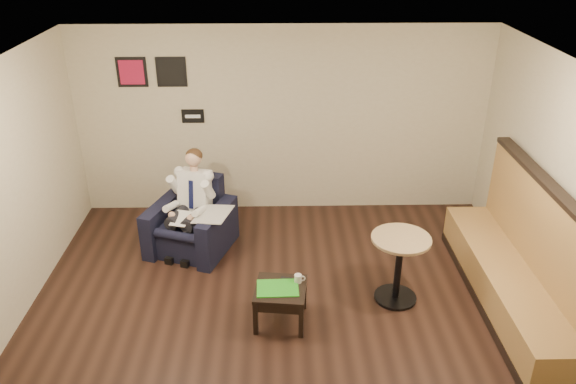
{
  "coord_description": "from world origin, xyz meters",
  "views": [
    {
      "loc": [
        -0.09,
        -4.8,
        4.15
      ],
      "look_at": [
        0.04,
        1.2,
        1.15
      ],
      "focal_mm": 35.0,
      "sensor_mm": 36.0,
      "label": 1
    }
  ],
  "objects_px": {
    "cafe_table": "(398,269)",
    "armchair": "(190,218)",
    "banquette": "(515,249)",
    "smartphone": "(287,279)",
    "seated_man": "(184,210)",
    "side_table": "(281,304)",
    "green_folder": "(278,288)",
    "coffee_mug": "(298,279)"
  },
  "relations": [
    {
      "from": "green_folder",
      "to": "smartphone",
      "type": "bearing_deg",
      "value": 59.33
    },
    {
      "from": "side_table",
      "to": "banquette",
      "type": "distance_m",
      "value": 2.71
    },
    {
      "from": "side_table",
      "to": "seated_man",
      "type": "bearing_deg",
      "value": 130.75
    },
    {
      "from": "banquette",
      "to": "side_table",
      "type": "bearing_deg",
      "value": -174.45
    },
    {
      "from": "coffee_mug",
      "to": "cafe_table",
      "type": "height_order",
      "value": "cafe_table"
    },
    {
      "from": "side_table",
      "to": "coffee_mug",
      "type": "xyz_separation_m",
      "value": [
        0.19,
        0.1,
        0.28
      ]
    },
    {
      "from": "banquette",
      "to": "green_folder",
      "type": "bearing_deg",
      "value": -174.16
    },
    {
      "from": "smartphone",
      "to": "banquette",
      "type": "bearing_deg",
      "value": 18.99
    },
    {
      "from": "coffee_mug",
      "to": "cafe_table",
      "type": "relative_size",
      "value": 0.11
    },
    {
      "from": "banquette",
      "to": "cafe_table",
      "type": "relative_size",
      "value": 3.46
    },
    {
      "from": "armchair",
      "to": "side_table",
      "type": "xyz_separation_m",
      "value": [
        1.2,
        -1.56,
        -0.25
      ]
    },
    {
      "from": "side_table",
      "to": "green_folder",
      "type": "distance_m",
      "value": 0.24
    },
    {
      "from": "green_folder",
      "to": "smartphone",
      "type": "xyz_separation_m",
      "value": [
        0.1,
        0.17,
        -0.0
      ]
    },
    {
      "from": "coffee_mug",
      "to": "seated_man",
      "type": "bearing_deg",
      "value": 136.93
    },
    {
      "from": "green_folder",
      "to": "cafe_table",
      "type": "xyz_separation_m",
      "value": [
        1.41,
        0.39,
        -0.04
      ]
    },
    {
      "from": "seated_man",
      "to": "smartphone",
      "type": "height_order",
      "value": "seated_man"
    },
    {
      "from": "side_table",
      "to": "coffee_mug",
      "type": "bearing_deg",
      "value": 26.99
    },
    {
      "from": "coffee_mug",
      "to": "banquette",
      "type": "distance_m",
      "value": 2.47
    },
    {
      "from": "coffee_mug",
      "to": "smartphone",
      "type": "height_order",
      "value": "coffee_mug"
    },
    {
      "from": "cafe_table",
      "to": "smartphone",
      "type": "bearing_deg",
      "value": -170.28
    },
    {
      "from": "smartphone",
      "to": "banquette",
      "type": "height_order",
      "value": "banquette"
    },
    {
      "from": "armchair",
      "to": "seated_man",
      "type": "xyz_separation_m",
      "value": [
        -0.04,
        -0.12,
        0.18
      ]
    },
    {
      "from": "armchair",
      "to": "cafe_table",
      "type": "bearing_deg",
      "value": -5.72
    },
    {
      "from": "seated_man",
      "to": "coffee_mug",
      "type": "height_order",
      "value": "seated_man"
    },
    {
      "from": "cafe_table",
      "to": "armchair",
      "type": "bearing_deg",
      "value": 155.34
    },
    {
      "from": "armchair",
      "to": "green_folder",
      "type": "bearing_deg",
      "value": -34.5
    },
    {
      "from": "armchair",
      "to": "smartphone",
      "type": "height_order",
      "value": "armchair"
    },
    {
      "from": "armchair",
      "to": "smartphone",
      "type": "xyz_separation_m",
      "value": [
        1.27,
        -1.41,
        -0.02
      ]
    },
    {
      "from": "coffee_mug",
      "to": "green_folder",
      "type": "bearing_deg",
      "value": -153.01
    },
    {
      "from": "side_table",
      "to": "coffee_mug",
      "type": "distance_m",
      "value": 0.35
    },
    {
      "from": "green_folder",
      "to": "smartphone",
      "type": "relative_size",
      "value": 3.21
    },
    {
      "from": "coffee_mug",
      "to": "armchair",
      "type": "bearing_deg",
      "value": 133.7
    },
    {
      "from": "side_table",
      "to": "banquette",
      "type": "height_order",
      "value": "banquette"
    },
    {
      "from": "side_table",
      "to": "cafe_table",
      "type": "relative_size",
      "value": 0.65
    },
    {
      "from": "side_table",
      "to": "green_folder",
      "type": "bearing_deg",
      "value": -153.01
    },
    {
      "from": "banquette",
      "to": "cafe_table",
      "type": "bearing_deg",
      "value": 174.59
    },
    {
      "from": "seated_man",
      "to": "cafe_table",
      "type": "height_order",
      "value": "seated_man"
    },
    {
      "from": "armchair",
      "to": "banquette",
      "type": "xyz_separation_m",
      "value": [
        3.85,
        -1.3,
        0.27
      ]
    },
    {
      "from": "side_table",
      "to": "green_folder",
      "type": "height_order",
      "value": "green_folder"
    },
    {
      "from": "green_folder",
      "to": "banquette",
      "type": "xyz_separation_m",
      "value": [
        2.68,
        0.27,
        0.29
      ]
    },
    {
      "from": "coffee_mug",
      "to": "smartphone",
      "type": "relative_size",
      "value": 0.68
    },
    {
      "from": "armchair",
      "to": "seated_man",
      "type": "bearing_deg",
      "value": -90.0
    }
  ]
}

